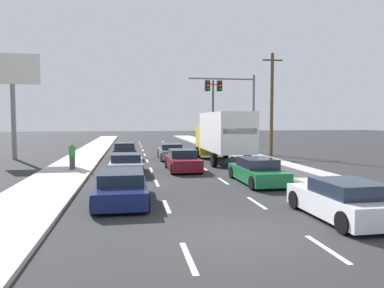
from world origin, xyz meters
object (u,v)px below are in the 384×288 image
Objects in this scene: box_truck at (223,134)px; traffic_signal_mast at (228,94)px; car_black at (124,152)px; roadside_billboard at (12,84)px; car_silver at (126,164)px; car_navy at (122,187)px; car_gray at (171,152)px; car_white at (343,201)px; utility_pole_far at (213,110)px; car_maroon at (183,161)px; utility_pole_mid at (272,103)px; pedestrian_near_corner at (72,156)px; car_green at (257,171)px.

box_truck is 1.17× the size of traffic_signal_mast.
traffic_signal_mast is (9.45, 3.36, 4.89)m from car_black.
roadside_billboard is at bearing 171.64° from car_black.
car_silver is at bearing -88.33° from car_black.
traffic_signal_mast is (9.33, 18.97, 4.93)m from car_navy.
car_gray is 1.13× the size of car_white.
car_navy is 21.70m from traffic_signal_mast.
utility_pole_far is (5.40, 26.80, 2.48)m from box_truck.
car_white is at bearing -69.91° from car_black.
car_maroon is at bearing 106.02° from car_white.
car_maroon is 0.47× the size of utility_pole_far.
car_black is 20.55m from car_white.
car_silver is 1.10× the size of car_white.
car_black is 26.35m from utility_pole_far.
car_black is 8.30m from car_maroon.
car_white is 23.30m from traffic_signal_mast.
traffic_signal_mast is (5.79, 10.81, 4.89)m from car_maroon.
car_white is (-0.03, -15.35, -1.52)m from box_truck.
car_black is 0.49× the size of utility_pole_mid.
car_gray is 0.55× the size of roadside_billboard.
traffic_signal_mast is at bearing 72.10° from box_truck.
pedestrian_near_corner is at bearing -137.76° from car_gray.
utility_pole_mid is 0.99× the size of utility_pole_far.
car_navy is at bearing -154.67° from car_green.
car_black is 2.59× the size of pedestrian_near_corner.
car_black is at bearing 91.67° from car_silver.
utility_pole_mid is 1.06× the size of roadside_billboard.
car_black is 0.52× the size of roadside_billboard.
car_maroon is (3.54, 8.16, 0.04)m from car_navy.
car_maroon is at bearing -89.90° from car_gray.
traffic_signal_mast is 19.76m from utility_pole_far.
car_silver is 0.50× the size of utility_pole_mid.
car_green is at bearing 93.46° from car_white.
car_white is at bearing -86.54° from car_green.
car_maroon is at bearing -134.41° from box_truck.
car_silver is 14.03m from roadside_billboard.
car_black is at bearing 167.49° from car_gray.
traffic_signal_mast is (2.39, 22.66, 4.90)m from car_white.
car_black is 8.25m from box_truck.
car_maroon is 0.49× the size of box_truck.
car_silver is 2.67× the size of pedestrian_near_corner.
utility_pole_far is at bearing 90.18° from utility_pole_mid.
car_navy is 1.04× the size of car_green.
roadside_billboard is at bearing 144.63° from car_maroon.
utility_pole_mid reaches higher than car_silver.
utility_pole_far reaches higher than car_maroon.
car_silver is at bearing -128.62° from traffic_signal_mast.
car_silver is 3.49m from car_maroon.
car_green is (6.53, 3.09, 0.02)m from car_navy.
car_gray is 1.02× the size of car_green.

